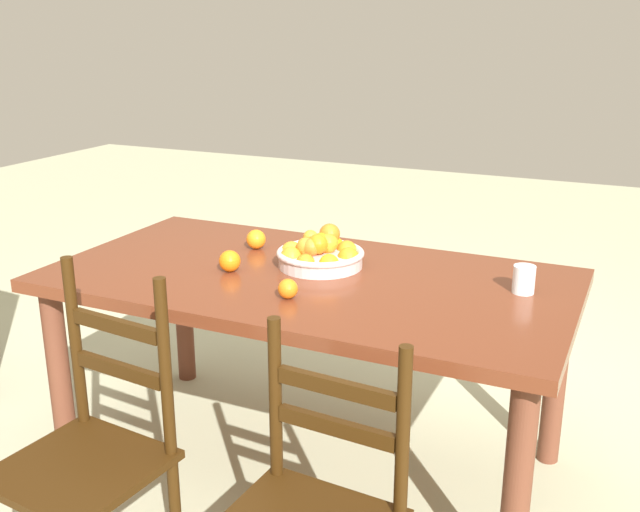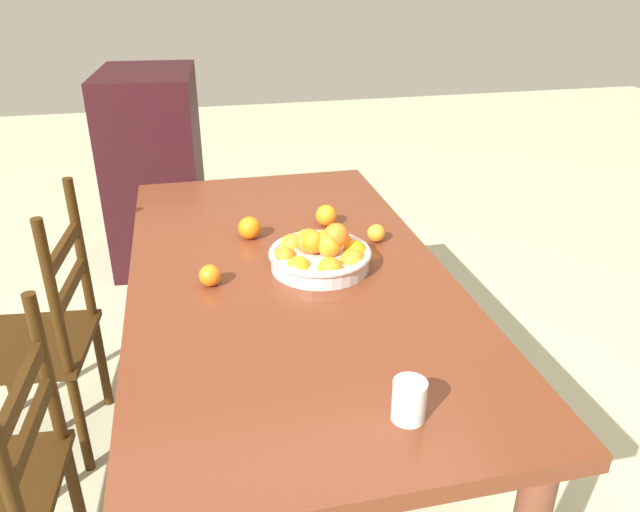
% 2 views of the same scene
% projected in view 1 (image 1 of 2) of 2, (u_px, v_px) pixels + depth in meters
% --- Properties ---
extents(ground_plane, '(12.00, 12.00, 0.00)m').
position_uv_depth(ground_plane, '(309.00, 461.00, 2.91)').
color(ground_plane, '#AFB08D').
extents(dining_table, '(1.88, 0.99, 0.78)m').
position_uv_depth(dining_table, '(309.00, 299.00, 2.70)').
color(dining_table, '#612C18').
rests_on(dining_table, ground).
extents(chair_near_window, '(0.47, 0.47, 0.98)m').
position_uv_depth(chair_near_window, '(91.00, 455.00, 2.16)').
color(chair_near_window, '#321C08').
rests_on(chair_near_window, ground).
extents(fruit_bowl, '(0.33, 0.33, 0.15)m').
position_uv_depth(fruit_bowl, '(320.00, 253.00, 2.75)').
color(fruit_bowl, beige).
rests_on(fruit_bowl, dining_table).
extents(orange_loose_0, '(0.06, 0.06, 0.06)m').
position_uv_depth(orange_loose_0, '(310.00, 238.00, 3.02)').
color(orange_loose_0, orange).
rests_on(orange_loose_0, dining_table).
extents(orange_loose_1, '(0.07, 0.07, 0.07)m').
position_uv_depth(orange_loose_1, '(288.00, 289.00, 2.43)').
color(orange_loose_1, orange).
rests_on(orange_loose_1, dining_table).
extents(orange_loose_2, '(0.08, 0.08, 0.08)m').
position_uv_depth(orange_loose_2, '(256.00, 239.00, 2.97)').
color(orange_loose_2, orange).
rests_on(orange_loose_2, dining_table).
extents(orange_loose_3, '(0.08, 0.08, 0.08)m').
position_uv_depth(orange_loose_3, '(230.00, 261.00, 2.69)').
color(orange_loose_3, orange).
rests_on(orange_loose_3, dining_table).
extents(drinking_glass, '(0.07, 0.07, 0.09)m').
position_uv_depth(drinking_glass, '(524.00, 279.00, 2.48)').
color(drinking_glass, silver).
rests_on(drinking_glass, dining_table).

